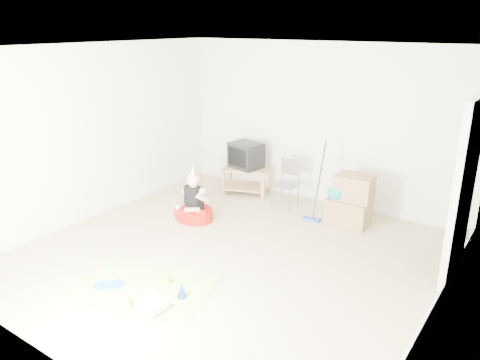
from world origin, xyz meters
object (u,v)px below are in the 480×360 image
Objects in this scene: folding_chair at (285,184)px; cardboard_boxes at (350,201)px; tv_stand at (246,178)px; seated_woman at (194,208)px; crt_tv at (246,155)px; birthday_cake at (152,305)px.

folding_chair is 1.12m from cardboard_boxes.
seated_woman is (0.00, -1.41, -0.09)m from tv_stand.
cardboard_boxes reaches higher than tv_stand.
birthday_cake is (1.17, -3.47, -0.65)m from crt_tv.
cardboard_boxes is at bearing 75.65° from birthday_cake.
birthday_cake is at bearing -85.01° from folding_chair.
crt_tv is at bearing 90.20° from seated_woman.
folding_chair is at bearing -10.96° from tv_stand.
cardboard_boxes is (1.12, -0.04, -0.02)m from folding_chair.
seated_woman reaches higher than folding_chair.
folding_chair reaches higher than cardboard_boxes.
folding_chair reaches higher than tv_stand.
crt_tv is at bearing 174.00° from cardboard_boxes.
tv_stand is 2.02m from cardboard_boxes.
seated_woman is (-0.88, -1.24, -0.20)m from folding_chair.
birthday_cake is (1.17, -2.06, -0.15)m from seated_woman.
tv_stand is 3.67m from birthday_cake.
birthday_cake is (-0.83, -3.26, -0.32)m from cardboard_boxes.
crt_tv is 0.67× the size of cardboard_boxes.
seated_woman is at bearing -149.13° from cardboard_boxes.
tv_stand is 2.81× the size of birthday_cake.
cardboard_boxes is at bearing -2.02° from folding_chair.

